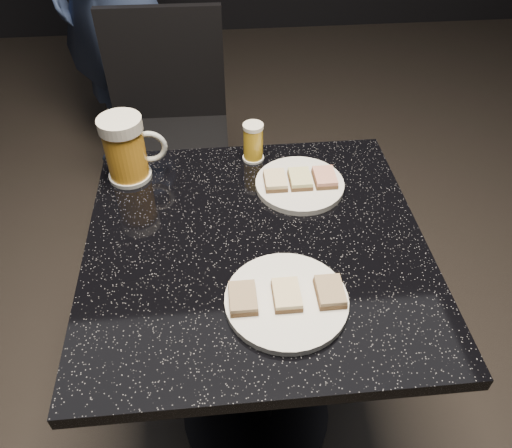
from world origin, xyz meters
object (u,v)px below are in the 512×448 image
object	(u,v)px
plate_small	(300,185)
table	(256,313)
chair	(169,125)
plate_large	(286,301)
beer_tumbler	(253,142)
beer_mug	(126,149)

from	to	relation	value
plate_small	table	world-z (taller)	plate_small
table	chair	bearing A→B (deg)	105.22
table	chair	distance (m)	0.91
plate_large	plate_small	distance (m)	0.34
plate_small	beer_tumbler	size ratio (longest dim) A/B	2.09
plate_small	beer_mug	size ratio (longest dim) A/B	1.30
plate_large	beer_mug	distance (m)	0.52
beer_mug	beer_tumbler	distance (m)	0.30
plate_small	chair	xyz separation A→B (m)	(-0.36, 0.70, -0.26)
plate_large	beer_mug	xyz separation A→B (m)	(-0.31, 0.41, 0.07)
plate_large	chair	world-z (taller)	chair
beer_mug	plate_large	bearing A→B (deg)	-52.64
plate_small	beer_tumbler	world-z (taller)	beer_tumbler
table	beer_tumbler	size ratio (longest dim) A/B	7.65
plate_large	plate_small	bearing A→B (deg)	76.84
table	beer_tumbler	xyz separation A→B (m)	(0.02, 0.29, 0.29)
plate_large	table	size ratio (longest dim) A/B	0.30
plate_large	table	bearing A→B (deg)	103.80
beer_mug	chair	bearing A→B (deg)	86.72
beer_mug	plate_small	bearing A→B (deg)	-11.19
plate_small	beer_tumbler	bearing A→B (deg)	128.43
plate_large	beer_tumbler	xyz separation A→B (m)	(-0.02, 0.46, 0.04)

